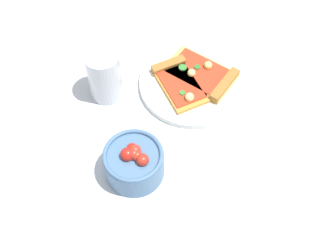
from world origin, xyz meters
TOP-DOWN VIEW (x-y plane):
  - ground_plane at (0.00, 0.00)m, footprint 2.40×2.40m
  - plate at (0.02, 0.02)m, footprint 0.24×0.24m
  - pizza_slice_near at (0.02, -0.01)m, footprint 0.18×0.16m
  - pizza_slice_far at (0.03, 0.05)m, footprint 0.14×0.09m
  - salad_bowl at (-0.14, 0.21)m, footprint 0.11×0.11m
  - soda_glass at (0.07, 0.20)m, footprint 0.07×0.07m
  - paper_napkin at (-0.27, 0.04)m, footprint 0.14×0.14m

SIDE VIEW (x-z plane):
  - ground_plane at x=0.00m, z-range 0.00..0.00m
  - paper_napkin at x=-0.27m, z-range 0.00..0.00m
  - plate at x=0.02m, z-range 0.00..0.01m
  - pizza_slice_far at x=0.03m, z-range 0.01..0.03m
  - pizza_slice_near at x=0.02m, z-range 0.01..0.03m
  - salad_bowl at x=-0.14m, z-range 0.00..0.08m
  - soda_glass at x=0.07m, z-range 0.00..0.12m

